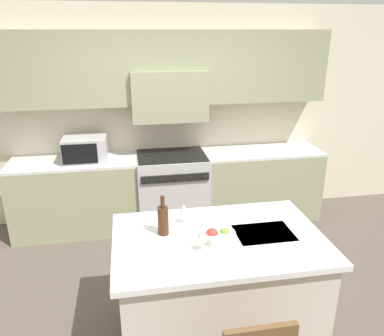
{
  "coord_description": "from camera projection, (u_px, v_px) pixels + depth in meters",
  "views": [
    {
      "loc": [
        -0.52,
        -2.74,
        2.39
      ],
      "look_at": [
        0.06,
        0.5,
        1.18
      ],
      "focal_mm": 35.0,
      "sensor_mm": 36.0,
      "label": 1
    }
  ],
  "objects": [
    {
      "name": "ground_plane",
      "position": [
        195.0,
        306.0,
        3.45
      ],
      "size": [
        10.0,
        10.0,
        0.0
      ],
      "primitive_type": "plane",
      "color": "brown"
    },
    {
      "name": "back_cabinetry",
      "position": [
        168.0,
        97.0,
        4.65
      ],
      "size": [
        10.0,
        0.46,
        2.7
      ],
      "color": "beige",
      "rests_on": "ground_plane"
    },
    {
      "name": "back_counter",
      "position": [
        172.0,
        189.0,
        4.82
      ],
      "size": [
        3.89,
        0.62,
        0.92
      ],
      "color": "gray",
      "rests_on": "ground_plane"
    },
    {
      "name": "range_stove",
      "position": [
        172.0,
        189.0,
        4.8
      ],
      "size": [
        0.87,
        0.7,
        0.94
      ],
      "color": "#B7B7BC",
      "rests_on": "ground_plane"
    },
    {
      "name": "microwave",
      "position": [
        85.0,
        149.0,
        4.44
      ],
      "size": [
        0.51,
        0.4,
        0.29
      ],
      "color": "#B7B7BC",
      "rests_on": "back_counter"
    },
    {
      "name": "kitchen_island",
      "position": [
        218.0,
        287.0,
        2.98
      ],
      "size": [
        1.59,
        1.03,
        0.93
      ],
      "color": "beige",
      "rests_on": "ground_plane"
    },
    {
      "name": "wine_bottle",
      "position": [
        163.0,
        220.0,
        2.83
      ],
      "size": [
        0.08,
        0.08,
        0.32
      ],
      "color": "#422314",
      "rests_on": "kitchen_island"
    },
    {
      "name": "wine_glass_near",
      "position": [
        202.0,
        236.0,
        2.62
      ],
      "size": [
        0.07,
        0.07,
        0.17
      ],
      "color": "white",
      "rests_on": "kitchen_island"
    },
    {
      "name": "wine_glass_far",
      "position": [
        184.0,
        210.0,
        3.0
      ],
      "size": [
        0.07,
        0.07,
        0.17
      ],
      "color": "white",
      "rests_on": "kitchen_island"
    },
    {
      "name": "fruit_bowl",
      "position": [
        218.0,
        235.0,
        2.78
      ],
      "size": [
        0.26,
        0.26,
        0.1
      ],
      "color": "silver",
      "rests_on": "kitchen_island"
    }
  ]
}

